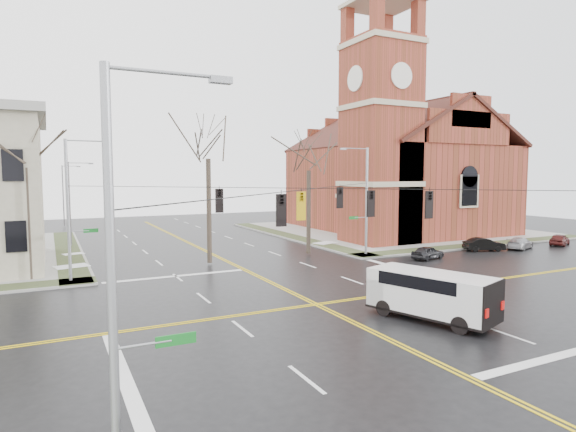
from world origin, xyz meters
name	(u,v)px	position (x,y,z in m)	size (l,w,h in m)	color
ground	(316,304)	(0.00, 0.00, 0.00)	(120.00, 120.00, 0.00)	black
sidewalks	(316,303)	(0.00, 0.00, 0.08)	(80.00, 80.00, 0.17)	gray
road_markings	(316,304)	(0.00, 0.00, 0.01)	(100.00, 100.00, 0.01)	gold
church	(392,162)	(24.76, 24.78, 8.43)	(24.28, 27.48, 27.50)	brown
signal_pole_ne	(365,198)	(11.32, 11.50, 4.95)	(2.75, 0.22, 9.00)	gray
signal_pole_nw	(71,206)	(-11.32, 11.50, 4.95)	(2.75, 0.22, 9.00)	gray
signal_pole_sw	(120,270)	(-11.32, -11.50, 4.95)	(2.75, 0.22, 9.00)	gray
span_wires	(317,188)	(0.00, 0.00, 6.20)	(23.02, 23.02, 0.03)	black
traffic_signals	(323,203)	(0.00, -0.67, 5.45)	(8.21, 8.26, 1.30)	black
streetlight_north_a	(71,200)	(-10.65, 28.00, 4.47)	(2.30, 0.20, 8.00)	gray
streetlight_north_b	(64,193)	(-10.65, 48.00, 4.47)	(2.30, 0.20, 8.00)	gray
cargo_van	(426,291)	(3.46, -4.55, 1.34)	(4.12, 6.37, 2.27)	white
parked_car_a	(428,253)	(15.02, 7.84, 0.55)	(1.30, 3.22, 1.10)	black
parked_car_b	(484,244)	(22.58, 8.79, 0.60)	(1.27, 3.64, 1.20)	black
parked_car_c	(520,243)	(26.60, 8.19, 0.54)	(1.52, 3.73, 1.08)	#A6A6A9
parked_car_d	(560,239)	(32.05, 7.99, 0.58)	(1.36, 3.38, 1.15)	#4B1715
tree_nw_far	(26,160)	(-13.75, 13.16, 7.83)	(4.00, 4.00, 10.81)	#322820
tree_nw_near	(208,152)	(-1.64, 13.58, 8.63)	(4.00, 4.00, 11.94)	#322820
tree_ne	(309,165)	(7.30, 14.02, 7.73)	(4.00, 4.00, 10.66)	#322820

